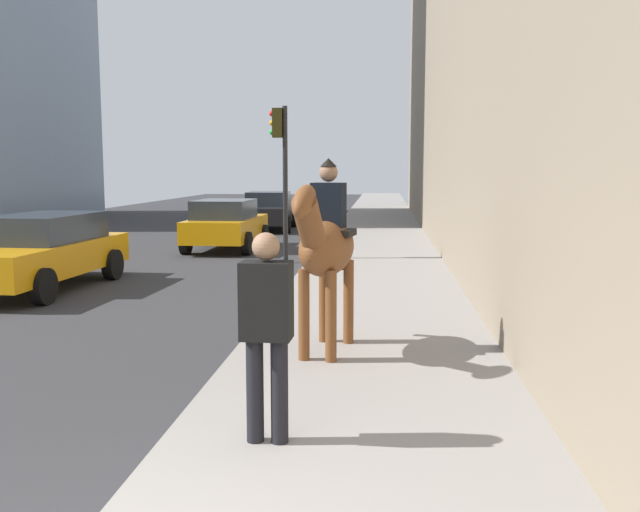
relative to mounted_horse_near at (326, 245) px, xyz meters
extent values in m
ellipsoid|color=brown|center=(0.08, -0.01, -0.04)|extent=(1.57, 0.81, 0.66)
cylinder|color=brown|center=(-0.39, -0.09, -0.77)|extent=(0.13, 0.13, 1.06)
cylinder|color=brown|center=(-0.34, 0.22, -0.77)|extent=(0.13, 0.13, 1.06)
cylinder|color=brown|center=(0.49, -0.25, -0.77)|extent=(0.13, 0.13, 1.06)
cylinder|color=brown|center=(0.55, 0.07, -0.77)|extent=(0.13, 0.13, 1.06)
cylinder|color=brown|center=(-0.68, 0.12, 0.31)|extent=(0.67, 0.39, 0.68)
ellipsoid|color=brown|center=(-0.89, 0.16, 0.56)|extent=(0.65, 0.32, 0.49)
cylinder|color=black|center=(0.78, -0.14, -0.14)|extent=(0.30, 0.15, 0.55)
cube|color=black|center=(0.13, -0.02, 0.14)|extent=(0.54, 0.67, 0.08)
cube|color=black|center=(0.13, -0.02, 0.46)|extent=(0.34, 0.42, 0.55)
sphere|color=#8C664C|center=(0.13, -0.02, 0.85)|extent=(0.22, 0.22, 0.22)
cone|color=black|center=(0.13, -0.02, 0.97)|extent=(0.23, 0.23, 0.10)
cylinder|color=black|center=(-2.80, 0.34, -0.87)|extent=(0.14, 0.14, 0.85)
cylinder|color=black|center=(-2.81, 0.14, -0.87)|extent=(0.14, 0.14, 0.85)
cube|color=black|center=(-2.80, 0.24, -0.14)|extent=(0.27, 0.41, 0.62)
sphere|color=#8C664C|center=(-2.80, 0.24, 0.29)|extent=(0.22, 0.22, 0.22)
cube|color=orange|center=(11.48, 3.78, -0.80)|extent=(3.88, 1.76, 0.60)
cube|color=#262D38|center=(11.25, 3.79, -0.24)|extent=(2.09, 1.52, 0.52)
cylinder|color=black|center=(12.69, 4.60, -1.10)|extent=(0.64, 0.23, 0.64)
cylinder|color=black|center=(12.65, 2.92, -1.10)|extent=(0.64, 0.23, 0.64)
cylinder|color=black|center=(10.30, 4.65, -1.10)|extent=(0.64, 0.23, 0.64)
cylinder|color=black|center=(10.27, 2.96, -1.10)|extent=(0.64, 0.23, 0.64)
cube|color=orange|center=(4.55, 5.85, -0.80)|extent=(4.56, 1.88, 0.60)
cube|color=#262D38|center=(4.82, 5.84, -0.24)|extent=(2.49, 1.58, 0.52)
cylinder|color=black|center=(3.12, 5.08, -1.10)|extent=(0.65, 0.25, 0.64)
cylinder|color=black|center=(5.90, 4.95, -1.10)|extent=(0.65, 0.25, 0.64)
cylinder|color=black|center=(5.98, 6.62, -1.10)|extent=(0.65, 0.25, 0.64)
cube|color=black|center=(18.08, 3.67, -0.80)|extent=(4.40, 1.91, 0.60)
cube|color=#262D38|center=(18.34, 3.69, -0.24)|extent=(2.14, 1.61, 0.52)
cylinder|color=black|center=(16.78, 2.75, -1.10)|extent=(0.65, 0.25, 0.64)
cylinder|color=black|center=(16.70, 4.47, -1.10)|extent=(0.65, 0.25, 0.64)
cylinder|color=black|center=(19.46, 2.87, -1.10)|extent=(0.65, 0.25, 0.64)
cylinder|color=black|center=(19.38, 4.59, -1.10)|extent=(0.65, 0.25, 0.64)
cylinder|color=black|center=(8.81, 1.71, 0.49)|extent=(0.12, 0.12, 3.81)
cube|color=#2D280C|center=(8.81, 1.89, 1.99)|extent=(0.20, 0.24, 0.70)
sphere|color=red|center=(8.81, 2.02, 2.21)|extent=(0.14, 0.14, 0.14)
sphere|color=orange|center=(8.81, 2.02, 1.99)|extent=(0.14, 0.14, 0.14)
sphere|color=green|center=(8.81, 2.02, 1.77)|extent=(0.14, 0.14, 0.14)
camera|label=1|loc=(-8.19, -0.67, 0.90)|focal=39.42mm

